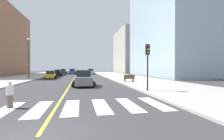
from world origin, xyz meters
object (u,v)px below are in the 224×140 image
Objects in this scene: car_white_fifth at (90,71)px; traffic_light_near_corner at (148,58)px; car_black_fourth at (58,73)px; car_yellow_nearest at (51,75)px; car_blue_second at (73,72)px; park_bench at (129,78)px; car_gray_third at (83,79)px; pedestrian_crossing at (10,93)px; street_lamp at (29,55)px; car_green_seventh at (64,71)px; car_silver_sixth at (91,72)px.

traffic_light_near_corner is (2.79, -50.16, 2.46)m from car_white_fifth.
car_black_fourth is 1.01× the size of car_white_fifth.
car_yellow_nearest is 0.89× the size of car_blue_second.
park_bench is (4.07, -40.00, -0.17)m from car_white_fifth.
car_black_fourth is (-6.93, 27.71, -0.11)m from car_gray_third.
car_blue_second is 10.69m from car_black_fourth.
street_lamp is at bearing 88.96° from pedestrian_crossing.
car_green_seventh reaches higher than car_black_fourth.
car_white_fifth is at bearing -91.60° from car_silver_sixth.
car_blue_second is 2.89× the size of pedestrian_crossing.
car_silver_sixth is 33.60m from park_bench.
street_lamp is at bearing 63.11° from park_bench.
pedestrian_crossing is (-7.66, -54.21, 0.00)m from car_white_fifth.
car_silver_sixth is 43.66m from traffic_light_near_corner.
car_yellow_nearest is 22.52m from car_blue_second.
car_silver_sixth is (10.15, 9.53, 0.07)m from car_black_fourth.
car_white_fifth reaches higher than pedestrian_crossing.
car_blue_second reaches higher than car_black_fourth.
car_blue_second reaches higher than car_green_seventh.
car_silver_sixth is (3.22, 37.24, -0.04)m from car_gray_third.
park_bench is 0.23× the size of street_lamp.
pedestrian_crossing is (2.34, -25.84, 0.04)m from car_yellow_nearest.
car_white_fifth is 10.25m from car_green_seventh.
car_green_seventh is 2.75× the size of pedestrian_crossing.
car_silver_sixth is at bearing 41.05° from car_black_fourth.
car_gray_third is 2.59× the size of park_bench.
car_gray_third is 1.04× the size of car_silver_sixth.
street_lamp reaches higher than car_gray_third.
car_blue_second is 2.51× the size of park_bench.
car_white_fifth reaches higher than park_bench.
car_white_fifth is 6.65m from car_silver_sixth.
car_silver_sixth is 12.09m from car_green_seventh.
car_white_fifth is 54.75m from pedestrian_crossing.
car_blue_second is 1.09× the size of car_white_fifth.
traffic_light_near_corner is (12.79, -21.79, 2.49)m from car_yellow_nearest.
car_black_fourth is 16.00m from car_green_seventh.
car_blue_second is at bearing 17.28° from park_bench.
pedestrian_crossing is at bearing -89.52° from car_blue_second.
traffic_light_near_corner is 0.56× the size of street_lamp.
traffic_light_near_corner is at bearing 92.35° from car_silver_sixth.
pedestrian_crossing is 24.18m from street_lamp.
car_green_seventh is 2.38× the size of park_bench.
car_white_fifth is 2.30× the size of park_bench.
car_blue_second reaches higher than pedestrian_crossing.
traffic_light_near_corner is at bearing 94.18° from car_white_fifth.
car_white_fifth is at bearing -94.92° from car_gray_third.
car_gray_third is at bearing -46.09° from traffic_light_near_corner.
car_yellow_nearest is at bearing -59.59° from traffic_light_near_corner.
street_lamp is at bearing -94.84° from car_green_seventh.
car_silver_sixth is at bearing -2.77° from car_blue_second.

